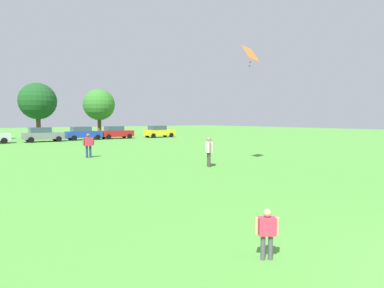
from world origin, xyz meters
name	(u,v)px	position (x,y,z in m)	size (l,w,h in m)	color
ground_plane	(52,149)	(0.00, 30.00, 0.00)	(160.00, 160.00, 0.00)	#4C9338
child_kite_flyer	(267,230)	(-2.18, 3.02, 0.57)	(0.39, 0.32, 0.96)	#4C4C51
adult_bystander	(209,149)	(4.39, 13.07, 0.97)	(0.51, 0.71, 1.64)	#3F3833
bystander_midfield	(88,143)	(0.38, 21.17, 0.98)	(0.78, 0.34, 1.65)	navy
kite	(251,55)	(7.04, 12.59, 6.29)	(1.39, 0.97, 1.14)	orange
parked_car_gray_1	(43,134)	(1.11, 39.77, 0.86)	(4.30, 2.02, 1.68)	slate
parked_car_blue_2	(83,133)	(6.04, 40.65, 0.86)	(4.30, 2.02, 1.68)	#1E38AD
parked_car_red_3	(116,132)	(10.45, 40.77, 0.86)	(4.30, 2.02, 1.68)	red
parked_car_yellow_4	(159,131)	(16.65, 40.11, 0.86)	(4.30, 2.02, 1.68)	yellow
tree_right	(38,101)	(1.59, 44.50, 4.86)	(4.62, 4.62, 7.21)	brown
tree_far_right	(99,105)	(9.59, 44.63, 4.64)	(4.41, 4.41, 6.87)	brown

